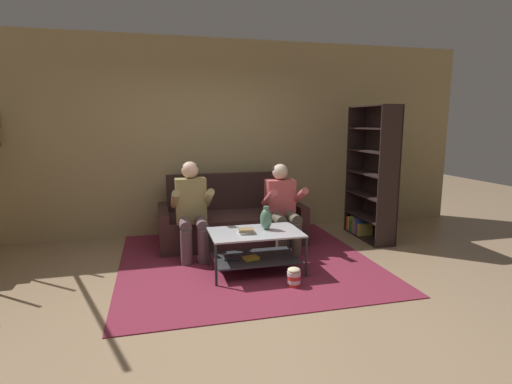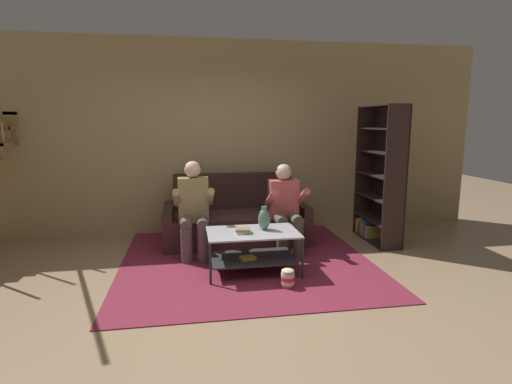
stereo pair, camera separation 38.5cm
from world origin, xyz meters
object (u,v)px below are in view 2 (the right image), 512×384
at_px(person_seated_right, 285,205).
at_px(bookshelf, 381,183).
at_px(popcorn_tub, 288,278).
at_px(coffee_table, 252,245).
at_px(vase, 264,219).
at_px(book_stack, 243,231).
at_px(couch, 236,220).
at_px(person_seated_left, 194,205).

xyz_separation_m(person_seated_right, bookshelf, (1.45, 0.26, 0.21)).
bearing_deg(person_seated_right, popcorn_tub, -102.20).
bearing_deg(coffee_table, vase, 23.04).
height_order(coffee_table, bookshelf, bookshelf).
bearing_deg(popcorn_tub, person_seated_right, 77.80).
bearing_deg(person_seated_right, book_stack, -131.90).
height_order(couch, person_seated_left, person_seated_left).
distance_m(couch, coffee_table, 1.25).
height_order(coffee_table, popcorn_tub, coffee_table).
xyz_separation_m(couch, person_seated_left, (-0.59, -0.55, 0.35)).
height_order(couch, vase, couch).
xyz_separation_m(couch, bookshelf, (2.05, -0.30, 0.53)).
xyz_separation_m(couch, popcorn_tub, (0.33, -1.75, -0.19)).
bearing_deg(book_stack, coffee_table, 22.25).
xyz_separation_m(person_seated_right, book_stack, (-0.66, -0.73, -0.12)).
height_order(person_seated_left, book_stack, person_seated_left).
relative_size(person_seated_left, person_seated_right, 1.05).
xyz_separation_m(couch, book_stack, (-0.07, -1.29, 0.20)).
relative_size(coffee_table, popcorn_tub, 4.97).
bearing_deg(coffee_table, bookshelf, 25.37).
relative_size(vase, bookshelf, 0.14).
bearing_deg(person_seated_left, vase, -38.81).
relative_size(vase, popcorn_tub, 1.31).
relative_size(person_seated_left, bookshelf, 0.63).
bearing_deg(vase, coffee_table, -156.96).
relative_size(book_stack, popcorn_tub, 0.93).
xyz_separation_m(coffee_table, vase, (0.15, 0.06, 0.29)).
relative_size(person_seated_left, coffee_table, 1.18).
distance_m(couch, person_seated_right, 0.88).
xyz_separation_m(coffee_table, book_stack, (-0.11, -0.04, 0.18)).
relative_size(person_seated_left, popcorn_tub, 5.86).
xyz_separation_m(vase, popcorn_tub, (0.14, -0.57, -0.50)).
distance_m(coffee_table, popcorn_tub, 0.62).
bearing_deg(person_seated_left, bookshelf, 5.53).
bearing_deg(person_seated_left, book_stack, -54.57).
distance_m(person_seated_right, book_stack, 0.99).
relative_size(person_seated_right, popcorn_tub, 5.57).
distance_m(vase, bookshelf, 2.07).
relative_size(coffee_table, bookshelf, 0.53).
distance_m(person_seated_left, coffee_table, 1.00).
xyz_separation_m(person_seated_left, bookshelf, (2.64, 0.26, 0.18)).
xyz_separation_m(coffee_table, popcorn_tub, (0.29, -0.50, -0.21)).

